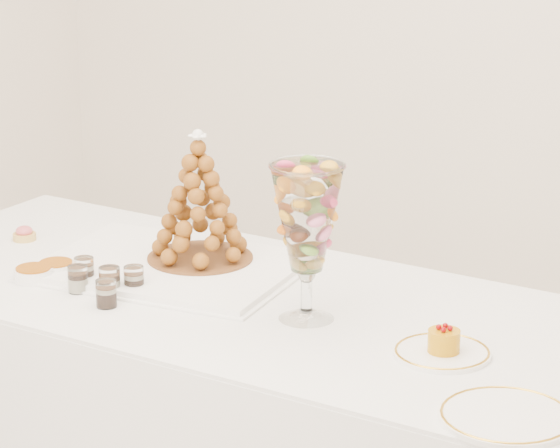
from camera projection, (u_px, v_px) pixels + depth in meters
The scene contains 14 objects.
lace_tray at pixel (170, 266), 3.41m from camera, with size 0.63×0.48×0.02m, color white.
macaron_vase at pixel (307, 220), 3.02m from camera, with size 0.17×0.17×0.37m.
cake_plate at pixel (442, 353), 2.89m from camera, with size 0.21×0.21×0.01m, color white.
spare_plate at pixel (506, 417), 2.58m from camera, with size 0.27×0.27×0.01m, color white.
pink_tart at pixel (24, 234), 3.65m from camera, with size 0.06×0.06×0.04m.
verrine_a at pixel (84, 270), 3.32m from camera, with size 0.05×0.05×0.07m, color white.
verrine_b at pixel (110, 281), 3.24m from camera, with size 0.05×0.05×0.07m, color white.
verrine_c at pixel (134, 279), 3.25m from camera, with size 0.05×0.05×0.07m, color white.
verrine_d at pixel (78, 279), 3.26m from camera, with size 0.05×0.05×0.07m, color white.
verrine_e at pixel (106, 293), 3.16m from camera, with size 0.05×0.05×0.07m, color white.
ramekin_back at pixel (56, 268), 3.39m from camera, with size 0.10×0.10×0.03m, color white.
ramekin_front at pixel (34, 275), 3.34m from camera, with size 0.10×0.10×0.03m, color white.
croquembouche at pixel (199, 197), 3.39m from camera, with size 0.28×0.28×0.34m.
mousse_cake at pixel (444, 341), 2.87m from camera, with size 0.07×0.07×0.06m.
Camera 1 is at (1.64, -2.32, 1.95)m, focal length 85.00 mm.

